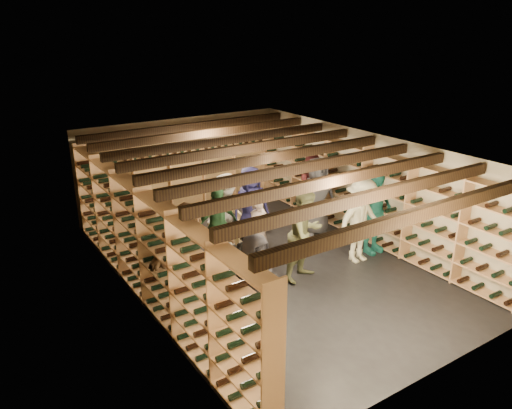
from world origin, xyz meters
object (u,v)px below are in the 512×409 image
object	(u,v)px
crate_stack_right	(243,234)
person_6	(251,206)
person_2	(306,235)
person_5	(189,254)
person_8	(313,190)
person_0	(255,280)
person_12	(317,196)
person_4	(374,213)
person_3	(361,221)
crate_stack_left	(247,221)
person_7	(259,232)
person_9	(226,211)
person_10	(217,225)
crate_loose	(241,208)
person_1	(248,267)

from	to	relation	value
crate_stack_right	person_6	size ratio (longest dim) A/B	0.31
person_2	person_5	xyz separation A→B (m)	(-2.23, 0.42, 0.03)
person_6	person_8	size ratio (longest dim) A/B	1.00
person_0	person_12	bearing A→B (deg)	25.65
person_0	person_4	size ratio (longest dim) A/B	0.89
person_6	person_3	bearing A→B (deg)	-46.47
crate_stack_left	crate_stack_right	xyz separation A→B (m)	(-0.39, -0.42, -0.09)
crate_stack_left	person_7	world-z (taller)	person_7
person_9	person_10	bearing A→B (deg)	-139.44
person_4	crate_loose	bearing A→B (deg)	102.64
crate_stack_right	person_1	xyz separation A→B (m)	(-1.36, -2.37, 0.58)
person_3	person_7	xyz separation A→B (m)	(-1.88, 0.91, -0.14)
person_5	person_4	bearing A→B (deg)	-12.76
crate_loose	crate_stack_left	bearing A→B (deg)	-115.60
person_2	person_5	bearing A→B (deg)	154.82
crate_stack_left	person_1	distance (m)	3.34
person_2	person_6	world-z (taller)	person_2
person_3	person_7	bearing A→B (deg)	154.65
person_0	person_5	distance (m)	1.34
person_2	person_3	size ratio (longest dim) A/B	1.01
person_5	person_10	bearing A→B (deg)	34.45
person_2	crate_stack_left	bearing A→B (deg)	68.87
person_10	person_7	bearing A→B (deg)	-52.39
crate_loose	person_12	size ratio (longest dim) A/B	0.27
person_5	person_7	distance (m)	1.82
crate_stack_right	person_3	bearing A→B (deg)	-55.01
crate_stack_right	person_6	bearing A→B (deg)	-51.03
person_0	person_5	bearing A→B (deg)	104.92
crate_loose	person_1	world-z (taller)	person_1
crate_stack_left	person_5	size ratio (longest dim) A/B	0.29
person_1	person_8	world-z (taller)	person_8
person_7	person_12	bearing A→B (deg)	2.89
crate_stack_right	person_8	size ratio (longest dim) A/B	0.31
crate_stack_right	person_9	distance (m)	0.77
crate_stack_right	person_1	bearing A→B (deg)	-119.89
person_4	person_3	bearing A→B (deg)	-166.07
person_3	person_12	size ratio (longest dim) A/B	0.97
person_3	person_8	world-z (taller)	person_3
person_1	person_10	distance (m)	1.82
crate_stack_left	person_9	world-z (taller)	person_9
person_5	person_8	bearing A→B (deg)	12.91
crate_stack_right	crate_loose	distance (m)	1.93
crate_loose	person_2	bearing A→B (deg)	-103.17
person_2	person_4	size ratio (longest dim) A/B	1.01
crate_loose	person_7	distance (m)	3.26
crate_loose	person_12	world-z (taller)	person_12
crate_stack_left	person_12	world-z (taller)	person_12
person_2	person_8	bearing A→B (deg)	33.19
crate_stack_right	person_5	bearing A→B (deg)	-141.67
crate_stack_right	person_3	distance (m)	2.71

